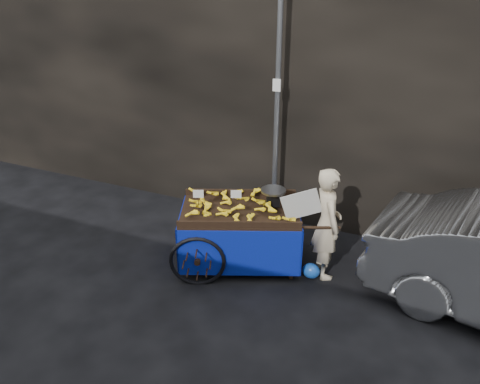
% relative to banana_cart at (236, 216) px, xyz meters
% --- Properties ---
extents(ground, '(80.00, 80.00, 0.00)m').
position_rel_banana_cart_xyz_m(ground, '(-0.15, -0.12, -0.77)').
color(ground, black).
rests_on(ground, ground).
extents(building_wall, '(13.50, 2.00, 5.00)m').
position_rel_banana_cart_xyz_m(building_wall, '(0.24, 2.48, 1.73)').
color(building_wall, black).
rests_on(building_wall, ground).
extents(street_pole, '(0.12, 0.10, 4.00)m').
position_rel_banana_cart_xyz_m(street_pole, '(0.15, 1.18, 1.24)').
color(street_pole, slate).
rests_on(street_pole, ground).
extents(banana_cart, '(2.51, 1.82, 1.25)m').
position_rel_banana_cart_xyz_m(banana_cart, '(0.00, 0.00, 0.00)').
color(banana_cart, black).
rests_on(banana_cart, ground).
extents(vendor, '(0.94, 0.70, 1.62)m').
position_rel_banana_cart_xyz_m(vendor, '(1.25, 0.23, 0.04)').
color(vendor, beige).
rests_on(vendor, ground).
extents(plastic_bag, '(0.25, 0.20, 0.22)m').
position_rel_banana_cart_xyz_m(plastic_bag, '(1.13, 0.05, -0.66)').
color(plastic_bag, '#184EB6').
rests_on(plastic_bag, ground).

